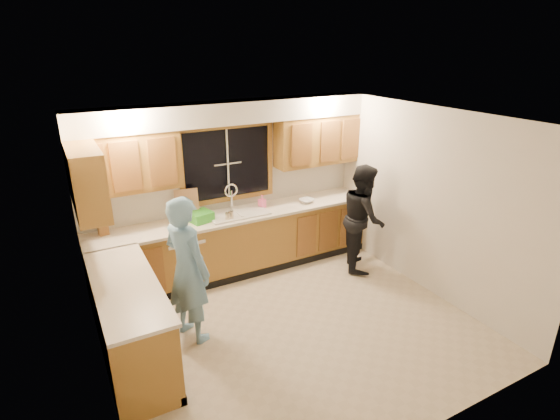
# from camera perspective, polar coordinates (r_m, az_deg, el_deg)

# --- Properties ---
(floor) EXTENTS (4.20, 4.20, 0.00)m
(floor) POSITION_cam_1_polar(r_m,az_deg,el_deg) (5.51, 1.53, -14.93)
(floor) COLOR #B9A98F
(floor) RESTS_ON ground
(ceiling) EXTENTS (4.20, 4.20, 0.00)m
(ceiling) POSITION_cam_1_polar(r_m,az_deg,el_deg) (4.52, 1.84, 11.66)
(ceiling) COLOR white
(wall_back) EXTENTS (4.20, 0.00, 4.20)m
(wall_back) POSITION_cam_1_polar(r_m,az_deg,el_deg) (6.49, -6.77, 3.07)
(wall_back) COLOR beige
(wall_back) RESTS_ON ground
(wall_left) EXTENTS (0.00, 3.80, 3.80)m
(wall_left) POSITION_cam_1_polar(r_m,az_deg,el_deg) (4.34, -23.40, -8.12)
(wall_left) COLOR beige
(wall_left) RESTS_ON ground
(wall_right) EXTENTS (0.00, 3.80, 3.80)m
(wall_right) POSITION_cam_1_polar(r_m,az_deg,el_deg) (6.14, 18.91, 1.00)
(wall_right) COLOR beige
(wall_right) RESTS_ON ground
(base_cabinets_back) EXTENTS (4.20, 0.60, 0.88)m
(base_cabinets_back) POSITION_cam_1_polar(r_m,az_deg,el_deg) (6.53, -5.47, -4.42)
(base_cabinets_back) COLOR #A77530
(base_cabinets_back) RESTS_ON ground
(base_cabinets_left) EXTENTS (0.60, 1.90, 0.88)m
(base_cabinets_left) POSITION_cam_1_polar(r_m,az_deg,el_deg) (5.07, -19.07, -13.78)
(base_cabinets_left) COLOR #A77530
(base_cabinets_left) RESTS_ON ground
(countertop_back) EXTENTS (4.20, 0.63, 0.04)m
(countertop_back) POSITION_cam_1_polar(r_m,az_deg,el_deg) (6.33, -5.56, -0.71)
(countertop_back) COLOR silver
(countertop_back) RESTS_ON base_cabinets_back
(countertop_left) EXTENTS (0.63, 1.90, 0.04)m
(countertop_left) POSITION_cam_1_polar(r_m,az_deg,el_deg) (4.83, -19.54, -9.23)
(countertop_left) COLOR silver
(countertop_left) RESTS_ON base_cabinets_left
(upper_cabinets_left) EXTENTS (1.35, 0.33, 0.75)m
(upper_cabinets_left) POSITION_cam_1_polar(r_m,az_deg,el_deg) (5.82, -19.55, 5.80)
(upper_cabinets_left) COLOR #A77530
(upper_cabinets_left) RESTS_ON wall_back
(upper_cabinets_right) EXTENTS (1.35, 0.33, 0.75)m
(upper_cabinets_right) POSITION_cam_1_polar(r_m,az_deg,el_deg) (6.83, 4.83, 9.06)
(upper_cabinets_right) COLOR #A77530
(upper_cabinets_right) RESTS_ON wall_back
(upper_cabinets_return) EXTENTS (0.33, 0.90, 0.75)m
(upper_cabinets_return) POSITION_cam_1_polar(r_m,az_deg,el_deg) (5.18, -23.89, 3.39)
(upper_cabinets_return) COLOR #A77530
(upper_cabinets_return) RESTS_ON wall_left
(soffit) EXTENTS (4.20, 0.35, 0.30)m
(soffit) POSITION_cam_1_polar(r_m,az_deg,el_deg) (6.08, -6.58, 12.53)
(soffit) COLOR silver
(soffit) RESTS_ON wall_back
(window_frame) EXTENTS (1.44, 0.03, 1.14)m
(window_frame) POSITION_cam_1_polar(r_m,az_deg,el_deg) (6.38, -6.87, 6.04)
(window_frame) COLOR black
(window_frame) RESTS_ON wall_back
(sink) EXTENTS (0.86, 0.52, 0.57)m
(sink) POSITION_cam_1_polar(r_m,az_deg,el_deg) (6.36, -5.62, -0.95)
(sink) COLOR silver
(sink) RESTS_ON countertop_back
(dishwasher) EXTENTS (0.60, 0.56, 0.82)m
(dishwasher) POSITION_cam_1_polar(r_m,az_deg,el_deg) (6.29, -12.59, -6.21)
(dishwasher) COLOR silver
(dishwasher) RESTS_ON floor
(stove) EXTENTS (0.58, 0.75, 0.90)m
(stove) POSITION_cam_1_polar(r_m,az_deg,el_deg) (4.60, -17.73, -17.43)
(stove) COLOR silver
(stove) RESTS_ON floor
(man) EXTENTS (0.63, 0.74, 1.74)m
(man) POSITION_cam_1_polar(r_m,az_deg,el_deg) (5.02, -11.99, -7.64)
(man) COLOR #6FA6D2
(man) RESTS_ON floor
(woman) EXTENTS (0.92, 0.98, 1.61)m
(woman) POSITION_cam_1_polar(r_m,az_deg,el_deg) (6.60, 10.80, -0.97)
(woman) COLOR black
(woman) RESTS_ON floor
(knife_block) EXTENTS (0.13, 0.12, 0.22)m
(knife_block) POSITION_cam_1_polar(r_m,az_deg,el_deg) (6.04, -22.14, -2.03)
(knife_block) COLOR #925C28
(knife_block) RESTS_ON countertop_back
(cutting_board) EXTENTS (0.34, 0.16, 0.43)m
(cutting_board) POSITION_cam_1_polar(r_m,az_deg,el_deg) (6.18, -12.05, 0.71)
(cutting_board) COLOR tan
(cutting_board) RESTS_ON countertop_back
(dish_crate) EXTENTS (0.35, 0.33, 0.14)m
(dish_crate) POSITION_cam_1_polar(r_m,az_deg,el_deg) (6.13, -10.34, -0.83)
(dish_crate) COLOR green
(dish_crate) RESTS_ON countertop_back
(soap_bottle) EXTENTS (0.12, 0.12, 0.20)m
(soap_bottle) POSITION_cam_1_polar(r_m,az_deg,el_deg) (6.51, -2.36, 1.13)
(soap_bottle) COLOR #F15B92
(soap_bottle) RESTS_ON countertop_back
(bowl) EXTENTS (0.25, 0.25, 0.05)m
(bowl) POSITION_cam_1_polar(r_m,az_deg,el_deg) (6.76, 3.50, 1.22)
(bowl) COLOR silver
(bowl) RESTS_ON countertop_back
(can_left) EXTENTS (0.08, 0.08, 0.12)m
(can_left) POSITION_cam_1_polar(r_m,az_deg,el_deg) (6.07, -6.85, -0.90)
(can_left) COLOR beige
(can_left) RESTS_ON countertop_back
(can_right) EXTENTS (0.08, 0.08, 0.13)m
(can_right) POSITION_cam_1_polar(r_m,az_deg,el_deg) (6.11, -6.42, -0.72)
(can_right) COLOR beige
(can_right) RESTS_ON countertop_back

